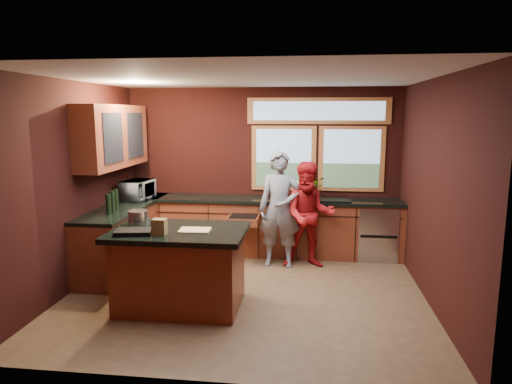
% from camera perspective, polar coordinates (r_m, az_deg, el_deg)
% --- Properties ---
extents(floor, '(4.50, 4.50, 0.00)m').
position_cam_1_polar(floor, '(6.02, -1.25, -12.45)').
color(floor, brown).
rests_on(floor, ground).
extents(room_shell, '(4.52, 4.02, 2.71)m').
position_cam_1_polar(room_shell, '(6.02, -6.53, 5.16)').
color(room_shell, black).
rests_on(room_shell, ground).
extents(back_counter, '(4.50, 0.64, 0.93)m').
position_cam_1_polar(back_counter, '(7.46, 2.09, -4.29)').
color(back_counter, '#5E2916').
rests_on(back_counter, floor).
extents(left_counter, '(0.64, 2.30, 0.93)m').
position_cam_1_polar(left_counter, '(7.16, -15.97, -5.25)').
color(left_counter, '#5E2916').
rests_on(left_counter, floor).
extents(island, '(1.55, 1.05, 0.95)m').
position_cam_1_polar(island, '(5.53, -9.44, -9.33)').
color(island, '#5E2916').
rests_on(island, floor).
extents(person_grey, '(0.66, 0.45, 1.74)m').
position_cam_1_polar(person_grey, '(6.81, 2.99, -2.14)').
color(person_grey, slate).
rests_on(person_grey, floor).
extents(person_red, '(0.83, 0.67, 1.58)m').
position_cam_1_polar(person_red, '(6.81, 6.66, -2.88)').
color(person_red, '#A31315').
rests_on(person_red, floor).
extents(microwave, '(0.44, 0.60, 0.31)m').
position_cam_1_polar(microwave, '(7.45, -14.59, 0.24)').
color(microwave, '#999999').
rests_on(microwave, left_counter).
extents(potted_plant, '(0.33, 0.28, 0.36)m').
position_cam_1_polar(potted_plant, '(7.36, 7.48, 0.58)').
color(potted_plant, '#999999').
rests_on(potted_plant, back_counter).
extents(paper_towel, '(0.12, 0.12, 0.28)m').
position_cam_1_polar(paper_towel, '(7.32, 5.47, 0.24)').
color(paper_towel, white).
rests_on(paper_towel, back_counter).
extents(cutting_board, '(0.36, 0.27, 0.02)m').
position_cam_1_polar(cutting_board, '(5.30, -7.65, -4.76)').
color(cutting_board, tan).
rests_on(cutting_board, island).
extents(stock_pot, '(0.24, 0.24, 0.18)m').
position_cam_1_polar(stock_pot, '(5.69, -14.51, -3.14)').
color(stock_pot, '#A7A7AC').
rests_on(stock_pot, island).
extents(paper_bag, '(0.15, 0.12, 0.18)m').
position_cam_1_polar(paper_bag, '(5.19, -11.98, -4.28)').
color(paper_bag, brown).
rests_on(paper_bag, island).
extents(black_tray, '(0.45, 0.35, 0.05)m').
position_cam_1_polar(black_tray, '(5.31, -15.03, -4.81)').
color(black_tray, black).
rests_on(black_tray, island).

